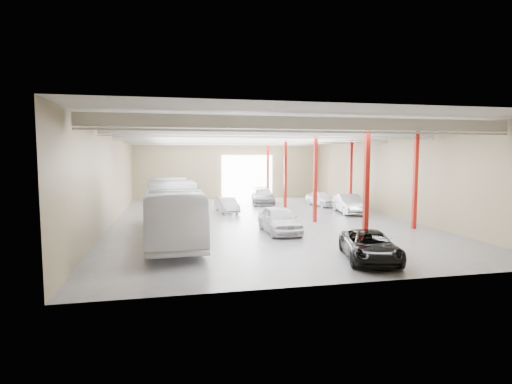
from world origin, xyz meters
name	(u,v)px	position (x,y,z in m)	size (l,w,h in m)	color
depot_shell	(260,156)	(0.13, 0.48, 4.98)	(22.12, 32.12, 7.06)	#4D4D53
coach_bus	(172,209)	(-6.75, -5.74, 1.76)	(2.96, 12.65, 3.52)	white
black_sedan	(370,246)	(2.50, -13.00, 0.70)	(2.31, 5.01, 1.39)	black
car_row_a	(279,219)	(0.08, -5.41, 0.86)	(2.03, 5.05, 1.72)	silver
car_row_b	(227,205)	(-2.00, 4.50, 0.66)	(1.41, 4.03, 1.33)	#BCBCC2
car_row_c	(263,196)	(2.50, 9.70, 0.79)	(2.22, 5.47, 1.59)	slate
car_right_near	(349,204)	(8.30, 1.71, 0.83)	(1.75, 5.02, 1.65)	#9D9DA1
car_right_far	(322,199)	(7.83, 6.91, 0.72)	(1.70, 4.23, 1.44)	silver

